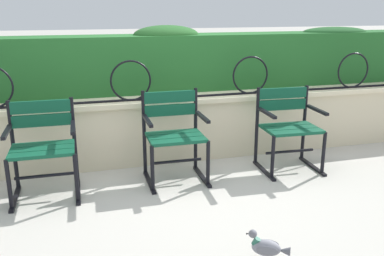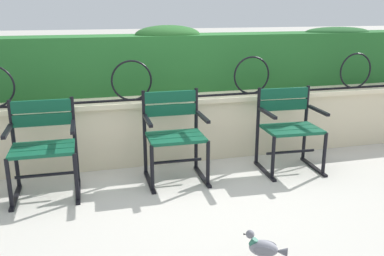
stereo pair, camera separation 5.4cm
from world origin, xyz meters
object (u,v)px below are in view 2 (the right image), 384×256
at_px(park_chair_centre, 174,133).
at_px(park_chair_right, 289,126).
at_px(pigeon_near_chairs, 264,248).
at_px(park_chair_left, 43,144).

height_order(park_chair_centre, park_chair_right, park_chair_centre).
bearing_deg(pigeon_near_chairs, park_chair_left, 133.43).
height_order(park_chair_right, pigeon_near_chairs, park_chair_right).
bearing_deg(park_chair_left, pigeon_near_chairs, -46.57).
bearing_deg(park_chair_left, park_chair_centre, 1.52).
xyz_separation_m(park_chair_left, park_chair_centre, (1.19, 0.03, 0.00)).
bearing_deg(park_chair_left, park_chair_right, -0.28).
relative_size(park_chair_left, park_chair_right, 1.01).
xyz_separation_m(park_chair_centre, park_chair_right, (1.19, -0.04, -0.00)).
bearing_deg(pigeon_near_chairs, park_chair_right, 57.90).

